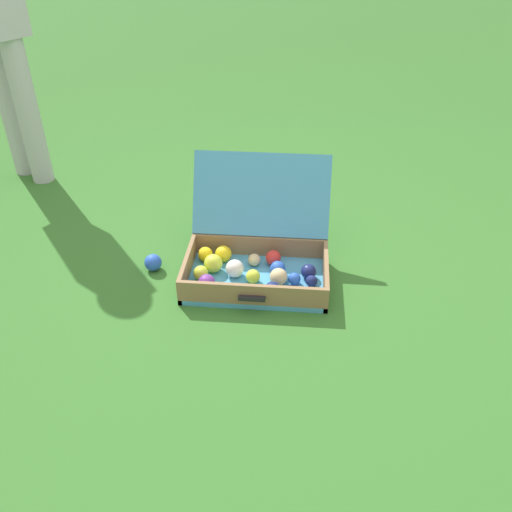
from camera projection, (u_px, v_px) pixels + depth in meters
ground_plane at (273, 294)px, 2.34m from camera, size 16.00×16.00×0.00m
open_suitcase at (255, 255)px, 2.40m from camera, size 0.62×0.58×0.46m
stray_ball_on_grass at (153, 263)px, 2.46m from camera, size 0.08×0.08×0.08m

